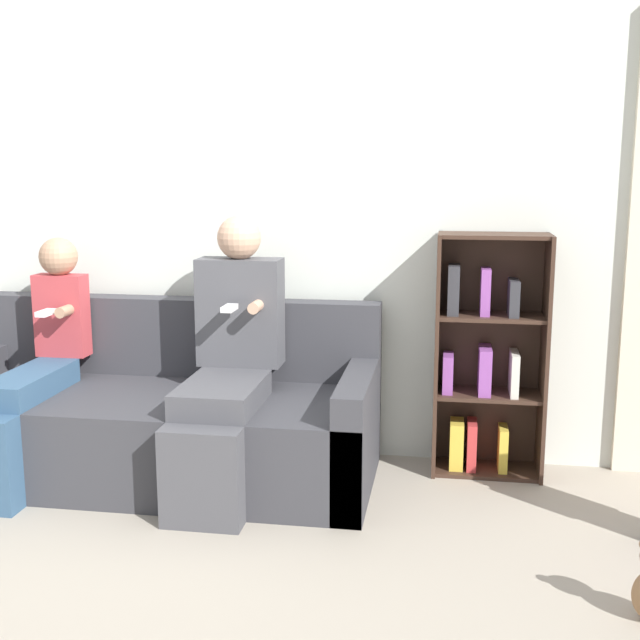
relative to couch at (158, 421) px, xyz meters
name	(u,v)px	position (x,y,z in m)	size (l,w,h in m)	color
ground_plane	(144,522)	(0.13, -0.52, -0.26)	(14.00, 14.00, 0.00)	#9E9384
back_wall	(206,200)	(0.13, 0.46, 1.01)	(10.00, 0.06, 2.55)	silver
couch	(158,421)	(0.00, 0.00, 0.00)	(2.04, 0.84, 0.80)	#38383D
adult_seated	(229,354)	(0.38, -0.08, 0.36)	(0.39, 0.81, 1.22)	#47474C
child_seated	(35,362)	(-0.54, -0.11, 0.29)	(0.25, 0.84, 1.10)	#335170
bookshelf	(486,360)	(1.52, 0.31, 0.28)	(0.51, 0.28, 1.14)	#3D281E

